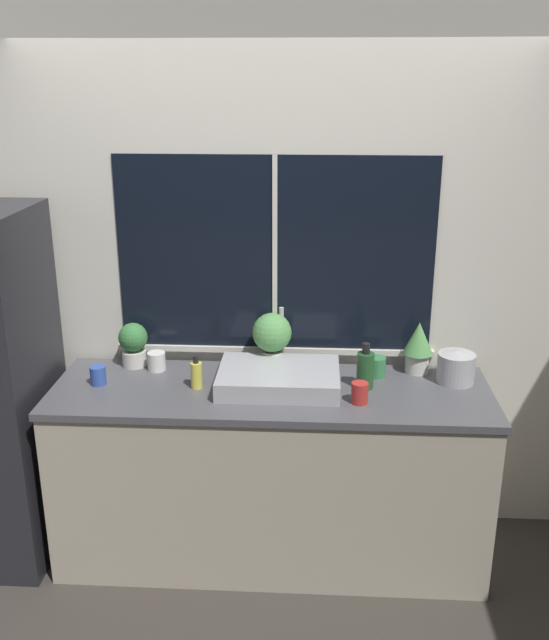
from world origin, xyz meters
The scene contains 14 objects.
ground_plane centered at (0.00, 0.00, 0.00)m, with size 14.00×14.00×0.00m, color #38332D.
wall_back centered at (0.00, 0.71, 1.35)m, with size 8.00×0.09×2.70m.
counter centered at (0.00, 0.32, 0.46)m, with size 2.11×0.66×0.92m.
sink centered at (0.04, 0.35, 0.96)m, with size 0.58×0.47×0.32m.
potted_plant_left centered at (-0.72, 0.57, 1.04)m, with size 0.15×0.15×0.23m.
potted_plant_center centered at (-0.01, 0.57, 1.10)m, with size 0.20×0.20×0.30m.
potted_plant_right centered at (0.72, 0.57, 1.06)m, with size 0.15×0.15×0.26m.
soap_bottle centered at (-0.35, 0.32, 0.99)m, with size 0.05×0.05×0.16m.
bottle_tall centered at (0.45, 0.36, 1.01)m, with size 0.08×0.08×0.23m.
mug_blue centered at (-0.84, 0.33, 0.96)m, with size 0.08×0.08×0.09m.
mug_green centered at (0.51, 0.50, 0.97)m, with size 0.09×0.09×0.10m.
mug_white centered at (-0.59, 0.52, 0.97)m, with size 0.09×0.09×0.09m.
mug_red centered at (0.42, 0.19, 0.97)m, with size 0.08×0.08×0.10m.
kettle centered at (0.89, 0.46, 1.00)m, with size 0.18×0.18×0.16m.
Camera 1 is at (0.20, -2.78, 2.34)m, focal length 40.00 mm.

